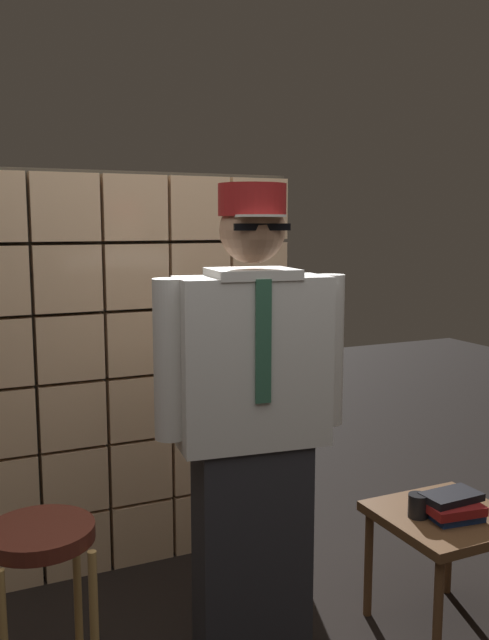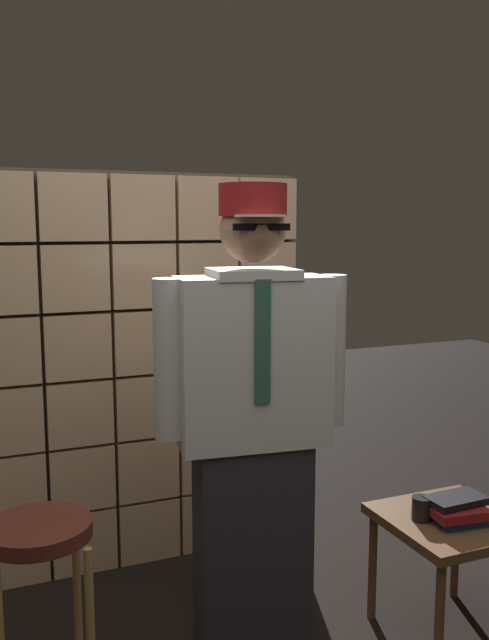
# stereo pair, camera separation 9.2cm
# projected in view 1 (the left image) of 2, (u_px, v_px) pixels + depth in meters

# --- Properties ---
(glass_block_wall) EXTENTS (1.62, 0.10, 1.94)m
(glass_block_wall) POSITION_uv_depth(u_px,v_px,m) (137.00, 375.00, 3.29)
(glass_block_wall) COLOR #E0B78C
(glass_block_wall) RESTS_ON ground
(standing_person) EXTENTS (0.73, 0.34, 1.82)m
(standing_person) POSITION_uv_depth(u_px,v_px,m) (252.00, 424.00, 2.50)
(standing_person) COLOR #28282D
(standing_person) RESTS_ON ground
(bar_stool) EXTENTS (0.34, 0.34, 0.74)m
(bar_stool) POSITION_uv_depth(u_px,v_px,m) (42.00, 583.00, 2.14)
(bar_stool) COLOR #592319
(bar_stool) RESTS_ON ground
(side_table) EXTENTS (0.52, 0.52, 0.51)m
(side_table) POSITION_uv_depth(u_px,v_px,m) (446.00, 529.00, 2.77)
(side_table) COLOR brown
(side_table) RESTS_ON ground
(book_stack) EXTENTS (0.25, 0.20, 0.10)m
(book_stack) POSITION_uv_depth(u_px,v_px,m) (452.00, 506.00, 2.71)
(book_stack) COLOR navy
(book_stack) RESTS_ON side_table
(coffee_mug) EXTENTS (0.13, 0.08, 0.09)m
(coffee_mug) POSITION_uv_depth(u_px,v_px,m) (419.00, 505.00, 2.72)
(coffee_mug) COLOR black
(coffee_mug) RESTS_ON side_table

